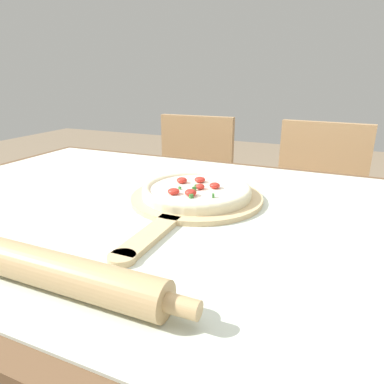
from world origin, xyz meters
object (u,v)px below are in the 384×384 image
(rolling_pin, at_px, (55,271))
(chair_left, at_px, (190,193))
(pizza, at_px, (197,190))
(chair_right, at_px, (314,210))
(pizza_peel, at_px, (193,200))

(rolling_pin, height_order, chair_left, chair_left)
(pizza, bearing_deg, chair_right, 71.19)
(pizza, distance_m, chair_left, 0.87)
(pizza_peel, bearing_deg, chair_left, 114.12)
(pizza_peel, distance_m, chair_right, 0.86)
(rolling_pin, bearing_deg, pizza, 84.11)
(rolling_pin, relative_size, chair_left, 0.51)
(pizza, bearing_deg, pizza_peel, -89.60)
(pizza, distance_m, rolling_pin, 0.43)
(chair_left, bearing_deg, chair_right, -1.52)
(pizza, relative_size, rolling_pin, 0.60)
(rolling_pin, bearing_deg, chair_left, 104.28)
(chair_right, bearing_deg, chair_left, -176.23)
(pizza_peel, xyz_separation_m, pizza, (-0.00, 0.02, 0.02))
(rolling_pin, xyz_separation_m, chair_right, (0.30, 1.18, -0.29))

